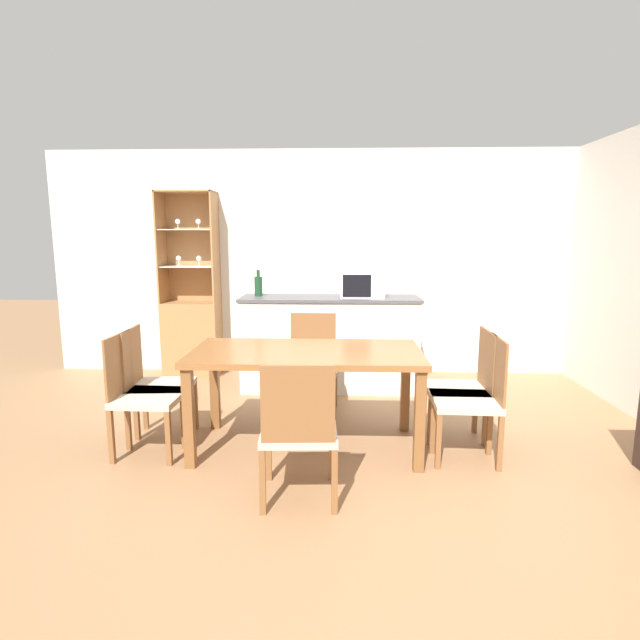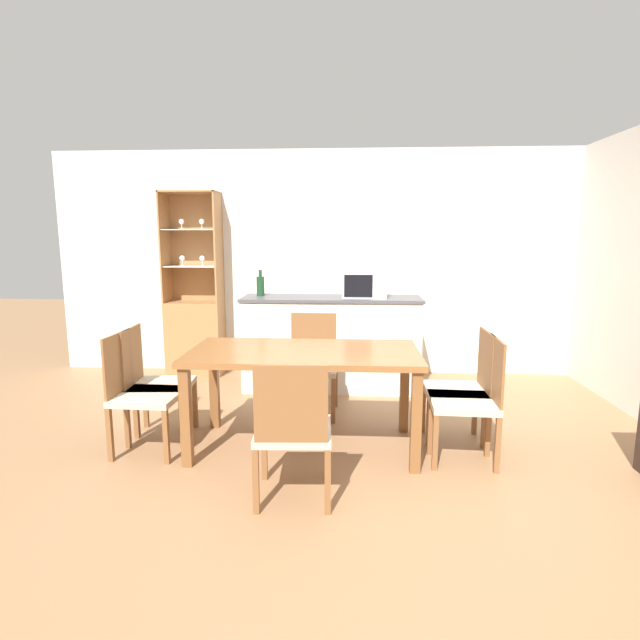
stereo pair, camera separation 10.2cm
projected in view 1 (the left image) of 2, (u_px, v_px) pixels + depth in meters
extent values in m
plane|color=#936B47|center=(348.00, 473.00, 3.38)|extent=(18.00, 18.00, 0.00)
cube|color=silver|center=(344.00, 264.00, 5.76)|extent=(6.80, 0.06, 2.55)
cube|color=silver|center=(330.00, 344.00, 5.22)|extent=(1.81, 0.53, 0.94)
cube|color=#4C4C51|center=(330.00, 298.00, 5.14)|extent=(1.84, 0.56, 0.03)
cube|color=#A37042|center=(192.00, 338.00, 5.76)|extent=(0.63, 0.36, 0.84)
cube|color=#A37042|center=(193.00, 247.00, 5.75)|extent=(0.63, 0.02, 1.23)
cube|color=#A37042|center=(162.00, 248.00, 5.60)|extent=(0.02, 0.36, 1.23)
cube|color=#A37042|center=(215.00, 248.00, 5.57)|extent=(0.02, 0.36, 1.23)
cube|color=#A37042|center=(186.00, 192.00, 5.48)|extent=(0.63, 0.36, 0.02)
cube|color=white|center=(189.00, 266.00, 5.62)|extent=(0.58, 0.32, 0.01)
cube|color=white|center=(188.00, 230.00, 5.55)|extent=(0.58, 0.32, 0.01)
cylinder|color=white|center=(179.00, 266.00, 5.63)|extent=(0.04, 0.04, 0.01)
cylinder|color=white|center=(179.00, 263.00, 5.63)|extent=(0.01, 0.01, 0.06)
sphere|color=white|center=(179.00, 258.00, 5.62)|extent=(0.06, 0.06, 0.06)
cylinder|color=white|center=(178.00, 229.00, 5.59)|extent=(0.04, 0.04, 0.01)
cylinder|color=white|center=(178.00, 226.00, 5.59)|extent=(0.01, 0.01, 0.06)
sphere|color=white|center=(178.00, 222.00, 5.58)|extent=(0.06, 0.06, 0.06)
cylinder|color=white|center=(199.00, 266.00, 5.59)|extent=(0.04, 0.04, 0.01)
cylinder|color=white|center=(199.00, 263.00, 5.58)|extent=(0.01, 0.01, 0.06)
sphere|color=white|center=(199.00, 258.00, 5.57)|extent=(0.06, 0.06, 0.06)
cylinder|color=white|center=(199.00, 229.00, 5.55)|extent=(0.04, 0.04, 0.01)
cylinder|color=white|center=(198.00, 226.00, 5.55)|extent=(0.01, 0.01, 0.06)
sphere|color=white|center=(198.00, 222.00, 5.54)|extent=(0.06, 0.06, 0.06)
cube|color=brown|center=(306.00, 353.00, 3.69)|extent=(1.69, 0.85, 0.04)
cube|color=brown|center=(189.00, 418.00, 3.42)|extent=(0.07, 0.07, 0.71)
cube|color=brown|center=(420.00, 421.00, 3.36)|extent=(0.07, 0.07, 0.71)
cube|color=brown|center=(215.00, 387.00, 4.14)|extent=(0.07, 0.07, 0.71)
cube|color=brown|center=(405.00, 389.00, 4.08)|extent=(0.07, 0.07, 0.71)
cube|color=#C1B299|center=(150.00, 398.00, 3.65)|extent=(0.47, 0.47, 0.05)
cube|color=brown|center=(119.00, 365.00, 3.63)|extent=(0.03, 0.42, 0.45)
cube|color=brown|center=(188.00, 417.00, 3.88)|extent=(0.04, 0.04, 0.40)
cube|color=brown|center=(169.00, 438.00, 3.47)|extent=(0.04, 0.04, 0.40)
cube|color=brown|center=(137.00, 416.00, 3.91)|extent=(0.04, 0.04, 0.40)
cube|color=brown|center=(111.00, 437.00, 3.50)|extent=(0.04, 0.04, 0.40)
cube|color=#C1B299|center=(456.00, 390.00, 3.82)|extent=(0.46, 0.46, 0.05)
cube|color=brown|center=(487.00, 360.00, 3.77)|extent=(0.02, 0.42, 0.45)
cube|color=brown|center=(433.00, 428.00, 3.67)|extent=(0.04, 0.04, 0.40)
cube|color=brown|center=(424.00, 408.00, 4.08)|extent=(0.04, 0.04, 0.40)
cube|color=brown|center=(490.00, 429.00, 3.65)|extent=(0.04, 0.04, 0.40)
cube|color=brown|center=(475.00, 409.00, 4.05)|extent=(0.04, 0.04, 0.40)
cube|color=#C1B299|center=(162.00, 387.00, 3.91)|extent=(0.48, 0.48, 0.05)
cube|color=brown|center=(132.00, 357.00, 3.86)|extent=(0.05, 0.42, 0.45)
cube|color=brown|center=(195.00, 405.00, 4.15)|extent=(0.04, 0.04, 0.40)
cube|color=brown|center=(184.00, 424.00, 3.75)|extent=(0.04, 0.04, 0.40)
cube|color=brown|center=(145.00, 406.00, 4.14)|extent=(0.04, 0.04, 0.40)
cube|color=brown|center=(128.00, 424.00, 3.73)|extent=(0.04, 0.04, 0.40)
cube|color=#C1B299|center=(465.00, 401.00, 3.57)|extent=(0.47, 0.47, 0.05)
cube|color=brown|center=(498.00, 369.00, 3.51)|extent=(0.04, 0.42, 0.45)
cube|color=brown|center=(438.00, 441.00, 3.42)|extent=(0.04, 0.04, 0.40)
cube|color=brown|center=(430.00, 419.00, 3.83)|extent=(0.04, 0.04, 0.40)
cube|color=brown|center=(500.00, 443.00, 3.39)|extent=(0.04, 0.04, 0.40)
cube|color=brown|center=(485.00, 421.00, 3.80)|extent=(0.04, 0.04, 0.40)
cube|color=#C1B299|center=(299.00, 431.00, 3.03)|extent=(0.48, 0.48, 0.05)
cube|color=brown|center=(298.00, 404.00, 2.77)|extent=(0.42, 0.04, 0.45)
cube|color=brown|center=(269.00, 451.00, 3.27)|extent=(0.04, 0.04, 0.40)
cube|color=brown|center=(332.00, 451.00, 3.27)|extent=(0.04, 0.04, 0.40)
cube|color=brown|center=(262.00, 482.00, 2.86)|extent=(0.04, 0.04, 0.40)
cube|color=brown|center=(334.00, 481.00, 2.86)|extent=(0.04, 0.04, 0.40)
cube|color=#C1B299|center=(312.00, 369.00, 4.45)|extent=(0.46, 0.46, 0.05)
cube|color=brown|center=(313.00, 337.00, 4.62)|extent=(0.42, 0.03, 0.45)
cube|color=brown|center=(334.00, 400.00, 4.27)|extent=(0.04, 0.04, 0.40)
cube|color=brown|center=(286.00, 400.00, 4.30)|extent=(0.04, 0.04, 0.40)
cube|color=brown|center=(335.00, 386.00, 4.68)|extent=(0.04, 0.04, 0.40)
cube|color=brown|center=(291.00, 385.00, 4.70)|extent=(0.04, 0.04, 0.40)
cube|color=silver|center=(362.00, 284.00, 5.11)|extent=(0.44, 0.34, 0.26)
cube|color=black|center=(357.00, 286.00, 4.95)|extent=(0.28, 0.01, 0.22)
cylinder|color=#193D23|center=(258.00, 286.00, 5.19)|extent=(0.08, 0.08, 0.20)
cylinder|color=#193D23|center=(258.00, 273.00, 5.17)|extent=(0.03, 0.03, 0.07)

